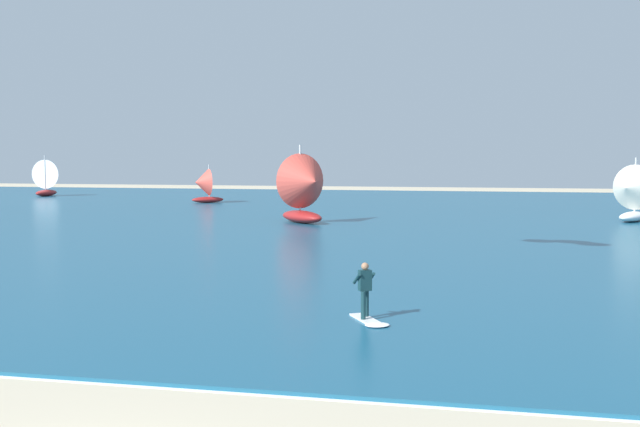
% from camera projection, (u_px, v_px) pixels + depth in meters
% --- Properties ---
extents(ocean, '(160.00, 90.00, 0.10)m').
position_uv_depth(ocean, '(410.00, 217.00, 59.77)').
color(ocean, navy).
rests_on(ocean, ground).
extents(shoreline_foam, '(84.37, 1.20, 0.01)m').
position_uv_depth(shoreline_foam, '(181.00, 381.00, 16.52)').
color(shoreline_foam, white).
rests_on(shoreline_foam, ground).
extents(kitesurfer, '(1.48, 1.97, 1.67)m').
position_uv_depth(kitesurfer, '(367.00, 300.00, 22.10)').
color(kitesurfer, white).
rests_on(kitesurfer, ocean).
extents(sailboat_trailing, '(3.47, 4.10, 4.81)m').
position_uv_depth(sailboat_trailing, '(49.00, 177.00, 90.85)').
color(sailboat_trailing, maroon).
rests_on(sailboat_trailing, ocean).
extents(sailboat_mid_right, '(3.48, 3.25, 3.86)m').
position_uv_depth(sailboat_mid_right, '(203.00, 185.00, 77.41)').
color(sailboat_mid_right, maroon).
rests_on(sailboat_mid_right, ocean).
extents(sailboat_near_shore, '(4.89, 4.88, 5.53)m').
position_uv_depth(sailboat_near_shore, '(307.00, 187.00, 53.71)').
color(sailboat_near_shore, maroon).
rests_on(sailboat_near_shore, ocean).
extents(sailboat_anchored_offshore, '(3.77, 4.16, 4.62)m').
position_uv_depth(sailboat_anchored_offshore, '(631.00, 193.00, 54.89)').
color(sailboat_anchored_offshore, white).
rests_on(sailboat_anchored_offshore, ocean).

